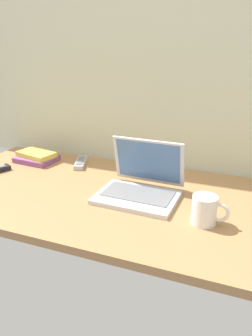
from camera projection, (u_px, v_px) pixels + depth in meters
name	position (u px, v px, depth m)	size (l,w,h in m)	color
desk	(115.00, 197.00, 1.30)	(1.60, 0.76, 0.03)	#A87A4C
laptop	(141.00, 184.00, 1.27)	(0.32, 0.28, 0.21)	silver
coffee_mug	(205.00, 210.00, 1.06)	(0.12, 0.08, 0.10)	white
remote_control_far	(81.00, 163.00, 1.60)	(0.10, 0.17, 0.02)	#B7B7B7
book_stack	(37.00, 157.00, 1.65)	(0.21, 0.16, 0.05)	#8C4C8C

